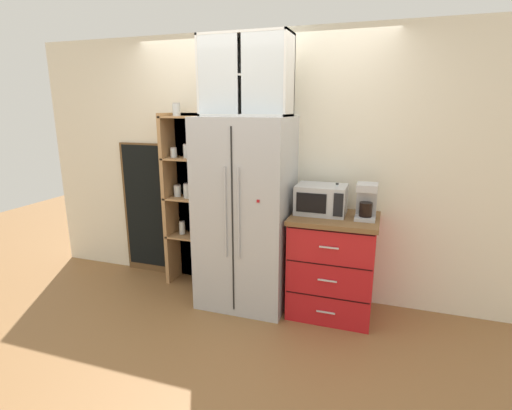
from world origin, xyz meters
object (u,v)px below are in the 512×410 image
chalkboard_menu (148,209)px  coffee_maker (366,201)px  mug_sage (335,211)px  mug_cream (335,213)px  refrigerator (246,213)px  microwave (321,199)px  bottle_clear (336,201)px

chalkboard_menu → coffee_maker: bearing=-6.3°
mug_sage → mug_cream: size_ratio=1.02×
refrigerator → chalkboard_menu: bearing=166.5°
refrigerator → microwave: 0.71m
refrigerator → mug_cream: refrigerator is taller
microwave → coffee_maker: bearing=-6.1°
chalkboard_menu → microwave: bearing=-6.3°
mug_sage → chalkboard_menu: chalkboard_menu is taller
bottle_clear → mug_cream: bearing=-88.8°
mug_cream → chalkboard_menu: bearing=171.4°
refrigerator → chalkboard_menu: 1.33m
coffee_maker → mug_cream: size_ratio=2.61×
refrigerator → mug_cream: bearing=-0.6°
coffee_maker → bottle_clear: bearing=172.1°
microwave → coffee_maker: 0.39m
microwave → chalkboard_menu: size_ratio=0.30×
microwave → chalkboard_menu: (-1.97, 0.22, -0.31)m
microwave → mug_sage: microwave is taller
microwave → bottle_clear: size_ratio=1.53×
coffee_maker → chalkboard_menu: (-2.37, 0.26, -0.34)m
bottle_clear → chalkboard_menu: size_ratio=0.19×
coffee_maker → mug_sage: 0.28m
mug_sage → microwave: bearing=158.1°
mug_cream → bottle_clear: 0.13m
refrigerator → mug_sage: size_ratio=14.63×
bottle_clear → coffee_maker: bearing=-7.9°
mug_sage → bottle_clear: 0.09m
bottle_clear → microwave: bearing=177.3°
bottle_clear → chalkboard_menu: 2.14m
microwave → coffee_maker: (0.39, -0.04, 0.03)m
bottle_clear → refrigerator: bearing=-174.1°
refrigerator → bottle_clear: bearing=5.9°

